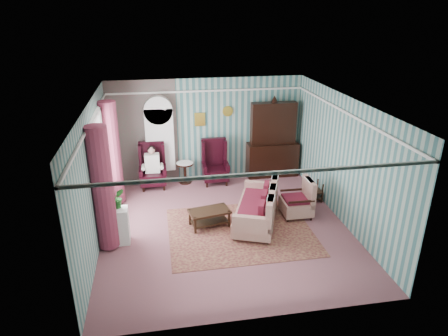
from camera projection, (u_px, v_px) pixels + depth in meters
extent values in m
plane|color=brown|center=(225.00, 226.00, 9.24)|extent=(6.00, 6.00, 0.00)
cube|color=#3C6E6D|center=(207.00, 129.00, 11.43)|extent=(5.50, 0.02, 2.90)
cube|color=#3C6E6D|center=(259.00, 242.00, 5.96)|extent=(5.50, 0.02, 2.90)
cube|color=#3C6E6D|center=(94.00, 176.00, 8.26)|extent=(0.02, 6.00, 2.90)
cube|color=#3C6E6D|center=(343.00, 160.00, 9.13)|extent=(0.02, 6.00, 2.90)
cube|color=silver|center=(225.00, 102.00, 8.15)|extent=(5.50, 6.00, 0.02)
cube|color=#844350|center=(143.00, 132.00, 11.14)|extent=(1.90, 0.01, 2.90)
cube|color=silver|center=(225.00, 119.00, 8.28)|extent=(5.50, 6.00, 0.05)
cube|color=white|center=(99.00, 161.00, 8.78)|extent=(0.04, 1.50, 1.90)
cylinder|color=#803046|center=(103.00, 189.00, 7.92)|extent=(0.44, 0.44, 2.60)
cylinder|color=#803046|center=(112.00, 153.00, 9.84)|extent=(0.44, 0.44, 2.60)
cube|color=gold|center=(200.00, 119.00, 11.26)|extent=(0.30, 0.03, 0.38)
cube|color=silver|center=(160.00, 144.00, 11.20)|extent=(0.80, 0.28, 2.24)
cube|color=black|center=(273.00, 137.00, 11.58)|extent=(1.50, 0.56, 2.36)
cube|color=black|center=(152.00, 166.00, 10.99)|extent=(0.76, 0.80, 1.25)
cube|color=black|center=(215.00, 162.00, 11.27)|extent=(0.76, 0.80, 1.25)
cylinder|color=black|center=(185.00, 173.00, 11.39)|extent=(0.50, 0.50, 0.60)
cube|color=black|center=(312.00, 191.00, 10.35)|extent=(0.45, 0.38, 0.54)
cube|color=silver|center=(116.00, 226.00, 8.44)|extent=(0.55, 0.35, 0.80)
cube|color=#451717|center=(240.00, 231.00, 9.02)|extent=(3.20, 2.60, 0.01)
cube|color=beige|center=(256.00, 204.00, 9.19)|extent=(1.59, 2.16, 0.98)
cube|color=beige|center=(297.00, 198.00, 9.53)|extent=(0.81, 0.78, 0.93)
cube|color=black|center=(209.00, 218.00, 9.16)|extent=(1.00, 0.68, 0.40)
imported|color=#275A1C|center=(111.00, 203.00, 8.13)|extent=(0.41, 0.38, 0.39)
imported|color=#1F4E18|center=(118.00, 198.00, 8.29)|extent=(0.28, 0.24, 0.44)
imported|color=#1B561B|center=(110.00, 200.00, 8.25)|extent=(0.28, 0.28, 0.39)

